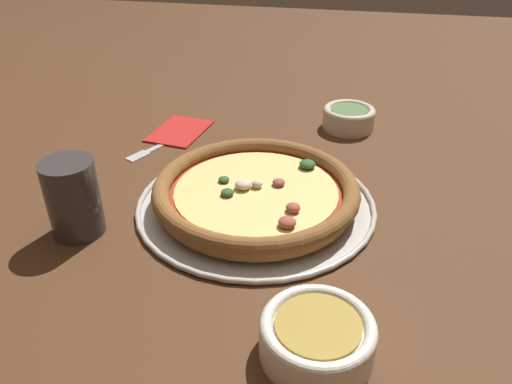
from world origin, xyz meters
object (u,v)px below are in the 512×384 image
bowl_far (349,117)px  fork (158,146)px  bowl_near (317,336)px  napkin (180,130)px  pizza_tray (256,204)px  drinking_cup (73,198)px  pizza (256,191)px

bowl_far → fork: bearing=-65.0°
bowl_near → napkin: 0.62m
bowl_near → napkin: size_ratio=0.84×
bowl_far → bowl_near: bearing=-0.4°
pizza_tray → bowl_near: bowl_near is taller
bowl_far → drinking_cup: size_ratio=0.94×
bowl_near → drinking_cup: bearing=-113.1°
bowl_near → drinking_cup: (-0.16, -0.37, 0.03)m
bowl_near → fork: bowl_near is taller
drinking_cup → napkin: bearing=175.3°
drinking_cup → fork: drinking_cup is taller
pizza → bowl_near: 0.30m
pizza → drinking_cup: drinking_cup is taller
bowl_near → bowl_far: (-0.61, 0.00, -0.00)m
bowl_near → bowl_far: size_ratio=1.16×
bowl_far → fork: (0.17, -0.36, -0.02)m
pizza → bowl_near: (0.28, 0.12, -0.00)m
bowl_near → napkin: bowl_near is taller
drinking_cup → napkin: size_ratio=0.77×
pizza → fork: 0.29m
pizza_tray → bowl_far: size_ratio=3.53×
bowl_near → bowl_far: 0.61m
pizza_tray → fork: 0.28m
pizza → bowl_near: bearing=24.3°
pizza → bowl_near: size_ratio=2.60×
pizza_tray → fork: pizza_tray is taller
pizza → bowl_far: same height
pizza_tray → bowl_near: 0.30m
pizza → bowl_far: size_ratio=3.02×
pizza_tray → bowl_far: (-0.33, 0.13, 0.02)m
pizza_tray → drinking_cup: drinking_cup is taller
pizza → drinking_cup: (0.12, -0.24, 0.03)m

